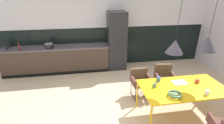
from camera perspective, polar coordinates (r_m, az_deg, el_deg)
The scene contains 20 objects.
ground_plane at distance 3.97m, azimuth 5.35°, elevation -17.98°, with size 9.69×9.69×0.00m, color #CEB191.
back_wall_splashback_dark at distance 6.18m, azimuth -1.09°, elevation 5.52°, with size 7.45×0.12×1.43m, color black.
back_wall_panel_upper at distance 5.89m, azimuth -1.20°, elevation 18.83°, with size 7.45×0.12×1.43m, color silver.
kitchen_counter at distance 5.96m, azimuth -18.35°, elevation 0.89°, with size 3.50×0.63×0.90m.
refrigerator_column at distance 5.79m, azimuth 1.63°, elevation 7.25°, with size 0.62×0.60×2.00m, color #232326.
dining_table at distance 3.86m, azimuth 23.31°, elevation -8.48°, with size 1.79×0.94×0.74m.
armchair_by_stool at distance 4.43m, azimuth 9.74°, elevation -5.74°, with size 0.50×0.48×0.73m.
armchair_head_of_table at distance 4.69m, azimuth 17.50°, elevation -4.37°, with size 0.54×0.52×0.79m.
fruit_bowl at distance 3.44m, azimuth 20.83°, elevation -10.37°, with size 0.27×0.27×0.08m.
open_book at distance 3.97m, azimuth 22.32°, elevation -6.57°, with size 0.30×0.22×0.02m.
mug_wide_latte at distance 3.62m, azimuth 14.48°, elevation -7.76°, with size 0.12×0.08×0.09m.
mug_short_terracotta at distance 3.77m, azimuth 30.00°, elevation -9.09°, with size 0.12×0.08×0.10m.
mug_tall_blue at distance 4.12m, azimuth 27.36°, elevation -5.86°, with size 0.12×0.08×0.09m.
mug_glass_clear at distance 3.86m, azimuth 15.75°, elevation -5.67°, with size 0.13×0.08×0.11m.
cooking_pot at distance 5.73m, azimuth -20.95°, elevation 5.25°, with size 0.26×0.26×0.18m.
bottle_spice_small at distance 5.89m, azimuth -29.42°, elevation 4.43°, with size 0.06×0.06×0.27m.
bottle_wine_green at distance 6.35m, azimuth -32.11°, elevation 5.18°, with size 0.06×0.06×0.28m.
bottle_oil_tall at distance 6.15m, azimuth -32.79°, elevation 4.44°, with size 0.06×0.06×0.25m.
pendant_lamp_over_table_near at distance 3.27m, azimuth 20.86°, elevation 5.03°, with size 0.32×0.32×1.26m.
pendant_lamp_over_table_far at distance 3.73m, azimuth 30.04°, elevation 5.49°, with size 0.35×0.35×1.28m.
Camera 1 is at (-0.82, -2.86, 2.63)m, focal length 26.46 mm.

